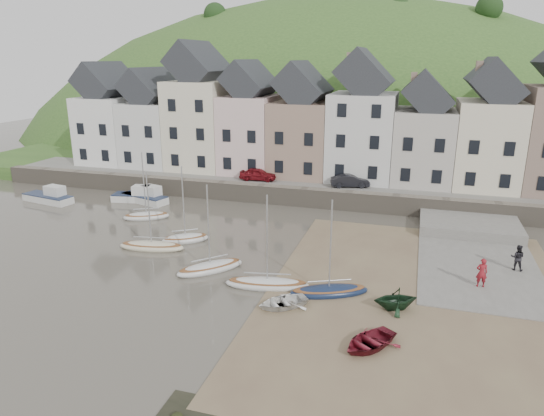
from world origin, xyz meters
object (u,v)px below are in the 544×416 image
(rowboat_green, at_px, (395,299))
(car_right, at_px, (350,181))
(rowboat_red, at_px, (369,341))
(person_dark, at_px, (517,258))
(sailboat_0, at_px, (146,216))
(person_red, at_px, (482,273))
(rowboat_white, at_px, (283,302))
(car_left, at_px, (258,174))

(rowboat_green, xyz_separation_m, car_right, (-5.70, 21.36, 1.50))
(rowboat_red, bearing_deg, person_dark, 89.82)
(sailboat_0, relative_size, car_right, 1.64)
(person_red, height_order, person_dark, person_red)
(car_right, bearing_deg, rowboat_white, 163.02)
(rowboat_red, xyz_separation_m, person_red, (6.03, 8.82, 0.68))
(rowboat_green, relative_size, person_dark, 1.40)
(person_red, relative_size, car_right, 0.50)
(rowboat_white, distance_m, rowboat_green, 6.51)
(sailboat_0, relative_size, rowboat_red, 1.95)
(sailboat_0, bearing_deg, rowboat_red, -35.10)
(rowboat_white, xyz_separation_m, car_left, (-9.12, 22.98, 1.88))
(person_red, xyz_separation_m, car_left, (-20.42, 16.92, 1.18))
(rowboat_green, height_order, person_red, person_red)
(sailboat_0, distance_m, person_red, 28.32)
(rowboat_red, bearing_deg, person_red, 90.59)
(rowboat_green, relative_size, car_left, 0.66)
(sailboat_0, height_order, rowboat_green, sailboat_0)
(sailboat_0, xyz_separation_m, rowboat_green, (22.58, -10.77, 0.46))
(rowboat_green, distance_m, person_red, 6.70)
(rowboat_green, relative_size, person_red, 1.33)
(car_left, bearing_deg, car_right, -93.61)
(rowboat_white, distance_m, car_left, 24.79)
(person_dark, bearing_deg, person_red, 63.76)
(sailboat_0, height_order, rowboat_white, sailboat_0)
(sailboat_0, distance_m, rowboat_white, 20.46)
(person_red, bearing_deg, car_right, -65.05)
(person_red, distance_m, person_dark, 4.30)
(rowboat_white, bearing_deg, rowboat_red, 22.74)
(car_left, bearing_deg, person_dark, -123.98)
(rowboat_white, bearing_deg, person_red, 78.59)
(rowboat_green, xyz_separation_m, rowboat_red, (-1.03, -4.38, -0.33))
(car_left, distance_m, car_right, 9.71)
(rowboat_red, relative_size, car_left, 0.84)
(rowboat_green, relative_size, rowboat_red, 0.79)
(person_red, height_order, car_left, car_left)
(rowboat_green, xyz_separation_m, person_red, (5.01, 4.44, 0.34))
(rowboat_green, relative_size, car_right, 0.66)
(car_right, bearing_deg, sailboat_0, 106.59)
(person_red, bearing_deg, rowboat_white, 20.81)
(person_dark, relative_size, car_left, 0.47)
(car_left, bearing_deg, person_red, -133.25)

